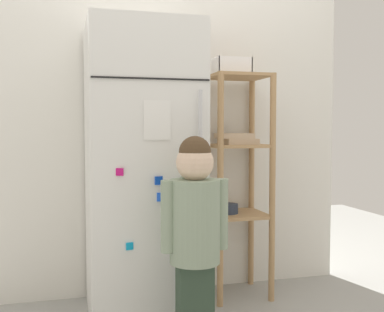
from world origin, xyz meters
TOP-DOWN VIEW (x-y plane):
  - ground_plane at (0.00, 0.00)m, footprint 6.00×6.00m
  - kitchen_wall_back at (0.00, 0.35)m, footprint 2.36×0.03m
  - refrigerator at (-0.19, 0.02)m, footprint 0.59×0.63m
  - child_standing at (-0.03, -0.48)m, footprint 0.32×0.23m
  - pantry_shelf_unit at (0.41, 0.14)m, footprint 0.36×0.35m
  - fruit_bin at (0.38, 0.14)m, footprint 0.21×0.15m

SIDE VIEW (x-z plane):
  - ground_plane at x=0.00m, z-range 0.00..0.00m
  - child_standing at x=-0.03m, z-range 0.10..1.09m
  - refrigerator at x=-0.19m, z-range 0.00..1.58m
  - pantry_shelf_unit at x=0.41m, z-range 0.13..1.47m
  - kitchen_wall_back at x=0.00m, z-range 0.00..2.08m
  - fruit_bin at x=0.38m, z-range 1.33..1.43m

